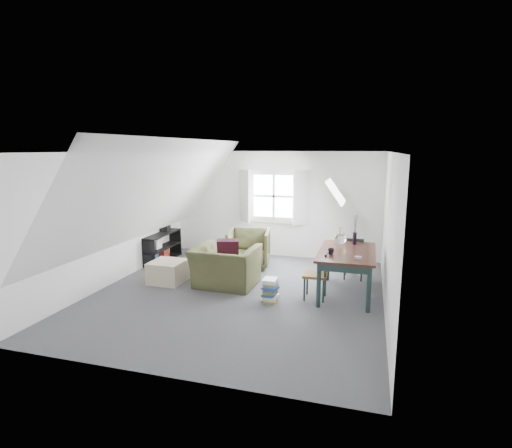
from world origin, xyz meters
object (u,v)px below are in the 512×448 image
(armchair_near, at_px, (226,286))
(media_shelf, at_px, (160,249))
(dining_chair_near, at_px, (317,274))
(ottoman, at_px, (168,272))
(armchair_far, at_px, (249,266))
(dining_chair_far, at_px, (354,257))
(dining_table, at_px, (347,257))
(magazine_stack, at_px, (270,290))

(armchair_near, bearing_deg, media_shelf, -28.09)
(armchair_near, relative_size, dining_chair_near, 1.38)
(ottoman, bearing_deg, armchair_far, 50.42)
(media_shelf, bearing_deg, armchair_far, 7.75)
(ottoman, relative_size, dining_chair_near, 0.75)
(armchair_far, relative_size, dining_chair_far, 1.06)
(ottoman, bearing_deg, dining_table, 4.50)
(armchair_far, distance_m, ottoman, 1.89)
(dining_table, bearing_deg, dining_chair_far, 80.79)
(dining_table, relative_size, dining_chair_far, 1.86)
(dining_chair_near, bearing_deg, dining_chair_far, 175.76)
(dining_table, bearing_deg, media_shelf, 162.65)
(dining_chair_near, distance_m, magazine_stack, 0.85)
(dining_table, relative_size, magazine_stack, 4.09)
(ottoman, xyz_separation_m, dining_table, (3.36, 0.26, 0.48))
(ottoman, distance_m, dining_chair_near, 2.91)
(dining_table, xyz_separation_m, magazine_stack, (-1.21, -0.67, -0.50))
(armchair_far, relative_size, ottoman, 1.44)
(dining_table, distance_m, dining_chair_near, 0.63)
(ottoman, distance_m, magazine_stack, 2.19)
(armchair_far, bearing_deg, dining_table, -38.75)
(dining_table, bearing_deg, ottoman, -179.38)
(armchair_near, height_order, dining_chair_near, dining_chair_near)
(armchair_near, relative_size, dining_chair_far, 1.36)
(armchair_far, bearing_deg, media_shelf, 174.40)
(armchair_near, relative_size, dining_table, 0.73)
(media_shelf, height_order, magazine_stack, media_shelf)
(ottoman, distance_m, dining_chair_far, 3.66)
(armchair_far, distance_m, magazine_stack, 2.10)
(dining_table, bearing_deg, dining_chair_near, -147.48)
(armchair_near, distance_m, armchair_far, 1.34)
(armchair_near, bearing_deg, dining_chair_near, 175.85)
(armchair_near, xyz_separation_m, dining_chair_far, (2.30, 1.11, 0.45))
(armchair_far, relative_size, dining_table, 0.57)
(dining_table, xyz_separation_m, dining_chair_near, (-0.46, -0.34, -0.25))
(armchair_far, relative_size, magazine_stack, 2.32)
(dining_chair_near, height_order, media_shelf, dining_chair_near)
(armchair_near, height_order, dining_chair_far, dining_chair_far)
(ottoman, bearing_deg, dining_chair_far, 19.38)
(armchair_far, height_order, magazine_stack, armchair_far)
(armchair_near, xyz_separation_m, armchair_far, (0.05, 1.34, 0.00))
(ottoman, relative_size, dining_table, 0.39)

